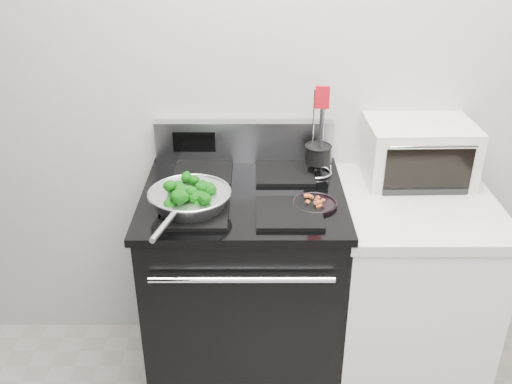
{
  "coord_description": "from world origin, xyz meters",
  "views": [
    {
      "loc": [
        -0.25,
        -0.56,
        1.98
      ],
      "look_at": [
        -0.25,
        1.36,
        0.98
      ],
      "focal_mm": 40.0,
      "sensor_mm": 36.0,
      "label": 1
    }
  ],
  "objects_px": {
    "gas_range": "(244,288)",
    "toaster_oven": "(417,151)",
    "bacon_plate": "(315,201)",
    "skillet": "(190,199)",
    "utensil_holder": "(318,159)"
  },
  "relations": [
    {
      "from": "gas_range",
      "to": "utensil_holder",
      "type": "bearing_deg",
      "value": 29.02
    },
    {
      "from": "gas_range",
      "to": "toaster_oven",
      "type": "xyz_separation_m",
      "value": [
        0.72,
        0.19,
        0.56
      ]
    },
    {
      "from": "bacon_plate",
      "to": "utensil_holder",
      "type": "distance_m",
      "value": 0.28
    },
    {
      "from": "toaster_oven",
      "to": "bacon_plate",
      "type": "bearing_deg",
      "value": -147.72
    },
    {
      "from": "gas_range",
      "to": "bacon_plate",
      "type": "distance_m",
      "value": 0.56
    },
    {
      "from": "skillet",
      "to": "toaster_oven",
      "type": "height_order",
      "value": "toaster_oven"
    },
    {
      "from": "gas_range",
      "to": "toaster_oven",
      "type": "bearing_deg",
      "value": 15.18
    },
    {
      "from": "utensil_holder",
      "to": "bacon_plate",
      "type": "bearing_deg",
      "value": -90.09
    },
    {
      "from": "bacon_plate",
      "to": "skillet",
      "type": "bearing_deg",
      "value": -175.13
    },
    {
      "from": "skillet",
      "to": "utensil_holder",
      "type": "relative_size",
      "value": 1.24
    },
    {
      "from": "gas_range",
      "to": "utensil_holder",
      "type": "relative_size",
      "value": 2.97
    },
    {
      "from": "skillet",
      "to": "bacon_plate",
      "type": "height_order",
      "value": "skillet"
    },
    {
      "from": "gas_range",
      "to": "toaster_oven",
      "type": "relative_size",
      "value": 2.59
    },
    {
      "from": "skillet",
      "to": "toaster_oven",
      "type": "bearing_deg",
      "value": 35.57
    },
    {
      "from": "utensil_holder",
      "to": "toaster_oven",
      "type": "distance_m",
      "value": 0.42
    }
  ]
}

